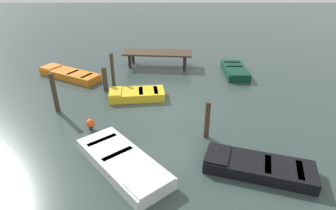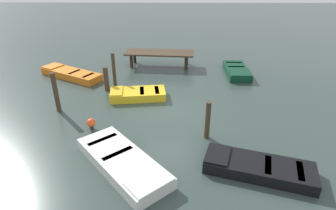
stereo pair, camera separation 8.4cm
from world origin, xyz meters
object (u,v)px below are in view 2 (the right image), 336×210
mooring_piling_far_right (114,69)px  dock_segment (159,54)px  marker_buoy (91,123)px  rowboat_orange (71,74)px  mooring_piling_mid_left (208,120)px  mooring_piling_far_left (56,92)px  rowboat_white (123,162)px  rowboat_yellow (138,94)px  mooring_piling_center (106,79)px  rowboat_dark_green (237,71)px  rowboat_black (258,167)px

mooring_piling_far_right → dock_segment: bearing=54.4°
dock_segment → marker_buoy: dock_segment is taller
rowboat_orange → dock_segment: bearing=-128.3°
dock_segment → mooring_piling_mid_left: bearing=-71.0°
dock_segment → mooring_piling_far_left: mooring_piling_far_left is taller
rowboat_orange → marker_buoy: bearing=144.8°
rowboat_white → rowboat_orange: 9.43m
rowboat_yellow → marker_buoy: 3.41m
mooring_piling_center → dock_segment: bearing=56.8°
rowboat_orange → mooring_piling_far_left: mooring_piling_far_left is taller
rowboat_dark_green → marker_buoy: (-7.34, -6.51, 0.07)m
rowboat_white → mooring_piling_center: mooring_piling_center is taller
mooring_piling_center → mooring_piling_mid_left: bearing=-42.9°
dock_segment → mooring_piling_center: 4.89m
mooring_piling_far_left → marker_buoy: mooring_piling_far_left is taller
rowboat_dark_green → mooring_piling_far_right: size_ratio=1.65×
mooring_piling_far_left → rowboat_white: bearing=-48.0°
rowboat_dark_green → mooring_piling_mid_left: 7.59m
rowboat_yellow → mooring_piling_far_right: size_ratio=1.56×
dock_segment → mooring_piling_far_left: 7.82m
mooring_piling_center → marker_buoy: (0.16, -3.93, -0.37)m
rowboat_white → mooring_piling_far_right: (-1.55, 7.12, 0.71)m
mooring_piling_center → rowboat_dark_green: bearing=18.9°
mooring_piling_far_left → rowboat_orange: bearing=100.8°
rowboat_yellow → mooring_piling_center: mooring_piling_center is taller
dock_segment → rowboat_orange: dock_segment is taller
dock_segment → rowboat_dark_green: size_ratio=1.50×
rowboat_dark_green → mooring_piling_far_left: (-9.27, -4.92, 0.72)m
rowboat_black → mooring_piling_far_right: (-5.99, 7.33, 0.71)m
rowboat_white → mooring_piling_far_right: bearing=152.1°
rowboat_dark_green → dock_segment: bearing=-106.3°
rowboat_orange → rowboat_black: bearing=165.9°
mooring_piling_mid_left → mooring_piling_far_right: bearing=130.9°
mooring_piling_far_left → mooring_piling_mid_left: bearing=-18.1°
dock_segment → rowboat_dark_green: 5.09m
dock_segment → rowboat_yellow: 5.12m
rowboat_white → mooring_piling_mid_left: mooring_piling_mid_left is taller
rowboat_dark_green → mooring_piling_mid_left: bearing=-19.3°
rowboat_yellow → rowboat_black: same height
dock_segment → mooring_piling_far_left: (-4.44, -6.43, 0.11)m
dock_segment → rowboat_orange: size_ratio=1.12×
mooring_piling_far_right → mooring_piling_mid_left: (4.56, -5.27, -0.15)m
mooring_piling_far_right → marker_buoy: 4.74m
rowboat_black → mooring_piling_far_right: bearing=-33.1°
mooring_piling_far_left → marker_buoy: size_ratio=3.90×
rowboat_dark_green → rowboat_white: bearing=-31.2°
rowboat_orange → mooring_piling_mid_left: size_ratio=2.64×
rowboat_yellow → marker_buoy: bearing=55.8°
dock_segment → rowboat_dark_green: (4.83, -1.51, -0.60)m
dock_segment → marker_buoy: size_ratio=9.55×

